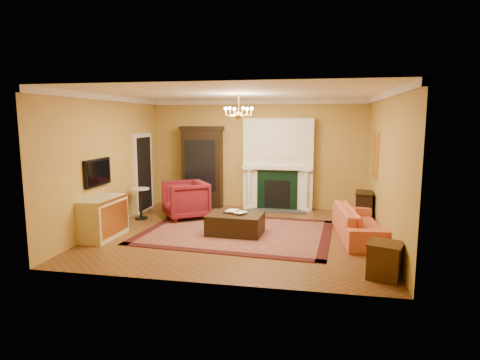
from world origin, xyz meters
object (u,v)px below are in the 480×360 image
(pedestal_table, at_px, (141,201))
(console_table, at_px, (364,208))
(wingback_armchair, at_px, (186,198))
(commode, at_px, (103,218))
(coral_sofa, at_px, (361,218))
(end_table, at_px, (385,261))
(china_cabinet, at_px, (203,169))
(leather_ottoman, at_px, (235,224))

(pedestal_table, height_order, console_table, pedestal_table)
(wingback_armchair, relative_size, commode, 0.90)
(coral_sofa, height_order, end_table, coral_sofa)
(china_cabinet, xyz_separation_m, commode, (-1.21, -3.34, -0.66))
(leather_ottoman, bearing_deg, wingback_armchair, 145.41)
(end_table, xyz_separation_m, leather_ottoman, (-2.78, 1.97, -0.04))
(console_table, bearing_deg, wingback_armchair, -168.20)
(china_cabinet, distance_m, console_table, 4.48)
(console_table, bearing_deg, end_table, -83.64)
(china_cabinet, bearing_deg, wingback_armchair, -95.82)
(pedestal_table, bearing_deg, end_table, -27.84)
(pedestal_table, bearing_deg, coral_sofa, -7.47)
(end_table, bearing_deg, china_cabinet, 133.17)
(china_cabinet, distance_m, end_table, 6.25)
(wingback_armchair, height_order, leather_ottoman, wingback_armchair)
(commode, distance_m, coral_sofa, 5.39)
(coral_sofa, bearing_deg, wingback_armchair, 70.78)
(commode, relative_size, leather_ottoman, 0.99)
(china_cabinet, height_order, leather_ottoman, china_cabinet)
(pedestal_table, distance_m, end_table, 6.06)
(china_cabinet, bearing_deg, console_table, -17.21)
(china_cabinet, bearing_deg, coral_sofa, -33.70)
(pedestal_table, bearing_deg, china_cabinet, 56.53)
(commode, height_order, leather_ottoman, commode)
(coral_sofa, relative_size, end_table, 4.09)
(pedestal_table, bearing_deg, wingback_armchair, 16.20)
(end_table, relative_size, leather_ottoman, 0.47)
(pedestal_table, height_order, end_table, pedestal_table)
(leather_ottoman, bearing_deg, coral_sofa, 7.05)
(china_cabinet, distance_m, leather_ottoman, 3.07)
(china_cabinet, distance_m, wingback_armchair, 1.50)
(china_cabinet, relative_size, leather_ottoman, 1.89)
(commode, relative_size, coral_sofa, 0.52)
(china_cabinet, distance_m, coral_sofa, 4.78)
(commode, bearing_deg, console_table, 24.28)
(china_cabinet, height_order, commode, china_cabinet)
(end_table, xyz_separation_m, console_table, (0.06, 3.48, 0.09))
(commode, xyz_separation_m, end_table, (5.45, -1.18, -0.16))
(wingback_armchair, bearing_deg, leather_ottoman, 18.15)
(wingback_armchair, height_order, commode, wingback_armchair)
(wingback_armchair, bearing_deg, end_table, 19.70)
(pedestal_table, height_order, coral_sofa, coral_sofa)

